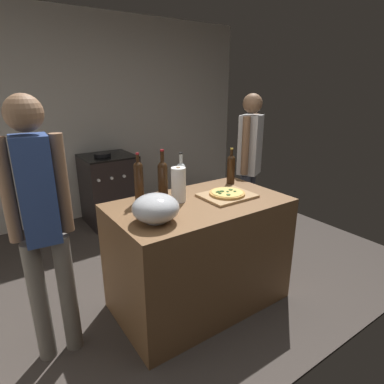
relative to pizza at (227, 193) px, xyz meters
The scene contains 14 objects.
ground_plane 1.31m from the pizza, 107.76° to the left, with size 4.66×3.63×0.02m, color #3F3833.
kitchen_wall_rear 2.50m from the pizza, 96.59° to the left, with size 4.66×0.10×2.60m, color #BCB7AD.
counter 0.54m from the pizza, behind, with size 1.34×0.78×0.89m, color brown.
cutting_board 0.02m from the pizza, ahead, with size 0.40×0.32×0.02m, color tan.
pizza is the anchor object (origin of this frame).
mixing_bowl 0.70m from the pizza, behind, with size 0.31×0.31×0.19m.
paper_towel_roll 0.40m from the pizza, 160.13° to the left, with size 0.11×0.11×0.27m.
wine_bottle_amber 0.69m from the pizza, 154.97° to the left, with size 0.07×0.07×0.38m.
wine_bottle_dark 0.40m from the pizza, 129.35° to the left, with size 0.07×0.07×0.33m.
wine_bottle_green 0.52m from the pizza, 147.41° to the left, with size 0.08×0.08×0.38m.
wine_bottle_clear 0.39m from the pizza, 44.75° to the left, with size 0.07×0.07×0.32m.
stove 2.12m from the pizza, 96.09° to the left, with size 0.63×0.63×0.93m.
person_in_stripes 1.33m from the pizza, behind, with size 0.36×0.22×1.69m.
person_in_red 1.01m from the pizza, 36.10° to the left, with size 0.36×0.28×1.65m.
Camera 1 is at (-1.29, -1.16, 1.73)m, focal length 29.85 mm.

